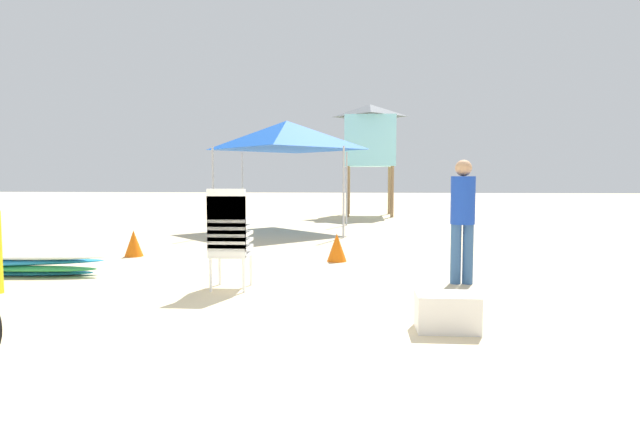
% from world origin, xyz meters
% --- Properties ---
extents(ground, '(80.00, 80.00, 0.00)m').
position_xyz_m(ground, '(0.00, 0.00, 0.00)').
color(ground, beige).
extents(stacked_plastic_chairs, '(0.48, 0.48, 1.29)m').
position_xyz_m(stacked_plastic_chairs, '(-0.80, 1.64, 0.74)').
color(stacked_plastic_chairs, white).
rests_on(stacked_plastic_chairs, ground).
extents(surfboard_pile, '(2.32, 0.78, 0.32)m').
position_xyz_m(surfboard_pile, '(-3.95, 2.32, 0.17)').
color(surfboard_pile, '#268CCC').
rests_on(surfboard_pile, ground).
extents(lifeguard_near_center, '(0.32, 0.32, 1.66)m').
position_xyz_m(lifeguard_near_center, '(2.21, 2.26, 0.95)').
color(lifeguard_near_center, '#33598C').
rests_on(lifeguard_near_center, ground).
extents(popup_canopy, '(3.15, 3.15, 2.90)m').
position_xyz_m(popup_canopy, '(-1.07, 8.80, 2.52)').
color(popup_canopy, '#B2B2B7').
rests_on(popup_canopy, ground).
extents(lifeguard_tower, '(1.98, 1.98, 4.06)m').
position_xyz_m(lifeguard_tower, '(1.23, 14.19, 2.94)').
color(lifeguard_tower, olive).
rests_on(lifeguard_tower, ground).
extents(traffic_cone_near, '(0.33, 0.33, 0.47)m').
position_xyz_m(traffic_cone_near, '(-3.22, 4.21, 0.24)').
color(traffic_cone_near, orange).
rests_on(traffic_cone_near, ground).
extents(traffic_cone_far, '(0.34, 0.34, 0.48)m').
position_xyz_m(traffic_cone_far, '(0.46, 3.94, 0.24)').
color(traffic_cone_far, orange).
rests_on(traffic_cone_far, ground).
extents(cooler_box, '(0.57, 0.38, 0.35)m').
position_xyz_m(cooler_box, '(1.66, 0.12, 0.17)').
color(cooler_box, white).
rests_on(cooler_box, ground).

